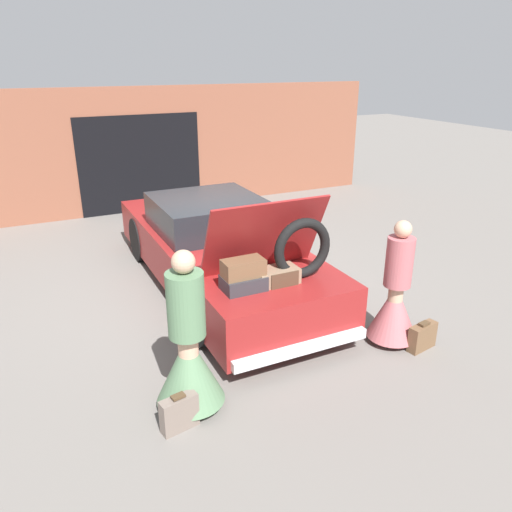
# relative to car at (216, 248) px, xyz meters

# --- Properties ---
(ground_plane) EXTENTS (40.00, 40.00, 0.00)m
(ground_plane) POSITION_rel_car_xyz_m (-0.00, 0.01, -0.61)
(ground_plane) COLOR slate
(garage_wall_back) EXTENTS (12.00, 0.14, 2.80)m
(garage_wall_back) POSITION_rel_car_xyz_m (-0.00, 4.72, 0.78)
(garage_wall_back) COLOR brown
(garage_wall_back) RESTS_ON ground_plane
(car) EXTENTS (1.86, 5.23, 1.82)m
(car) POSITION_rel_car_xyz_m (0.00, 0.00, 0.00)
(car) COLOR maroon
(car) RESTS_ON ground_plane
(person_left) EXTENTS (0.70, 0.70, 1.72)m
(person_left) POSITION_rel_car_xyz_m (-1.35, -2.66, -0.00)
(person_left) COLOR tan
(person_left) RESTS_ON ground_plane
(person_right) EXTENTS (0.63, 0.63, 1.60)m
(person_right) POSITION_rel_car_xyz_m (1.35, -2.55, -0.04)
(person_right) COLOR tan
(person_right) RESTS_ON ground_plane
(suitcase_beside_left_person) EXTENTS (0.39, 0.20, 0.39)m
(suitcase_beside_left_person) POSITION_rel_car_xyz_m (-1.56, -2.94, -0.43)
(suitcase_beside_left_person) COLOR #75665B
(suitcase_beside_left_person) RESTS_ON ground_plane
(suitcase_beside_right_person) EXTENTS (0.42, 0.21, 0.36)m
(suitcase_beside_right_person) POSITION_rel_car_xyz_m (1.57, -2.86, -0.44)
(suitcase_beside_right_person) COLOR brown
(suitcase_beside_right_person) RESTS_ON ground_plane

